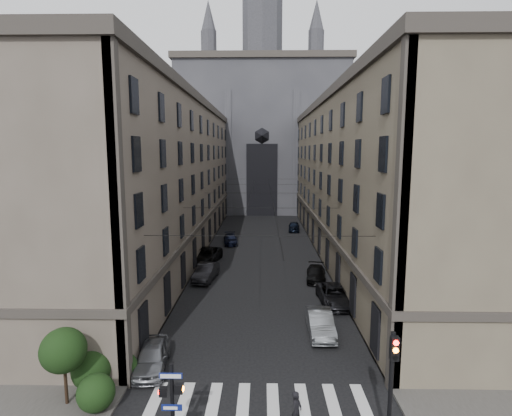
# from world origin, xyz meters

# --- Properties ---
(sidewalk_left) EXTENTS (7.00, 80.00, 0.15)m
(sidewalk_left) POSITION_xyz_m (-10.50, 36.00, 0.07)
(sidewalk_left) COLOR #383533
(sidewalk_left) RESTS_ON ground
(sidewalk_right) EXTENTS (7.00, 80.00, 0.15)m
(sidewalk_right) POSITION_xyz_m (10.50, 36.00, 0.07)
(sidewalk_right) COLOR #383533
(sidewalk_right) RESTS_ON ground
(zebra_crossing) EXTENTS (11.00, 3.20, 0.01)m
(zebra_crossing) POSITION_xyz_m (0.00, 5.00, 0.01)
(zebra_crossing) COLOR beige
(zebra_crossing) RESTS_ON ground
(building_left) EXTENTS (13.60, 60.60, 18.85)m
(building_left) POSITION_xyz_m (-13.44, 36.00, 9.34)
(building_left) COLOR brown
(building_left) RESTS_ON ground
(building_right) EXTENTS (13.60, 60.60, 18.85)m
(building_right) POSITION_xyz_m (13.44, 36.00, 9.34)
(building_right) COLOR brown
(building_right) RESTS_ON ground
(gothic_tower) EXTENTS (35.00, 23.00, 58.00)m
(gothic_tower) POSITION_xyz_m (0.00, 74.96, 17.80)
(gothic_tower) COLOR #2D2D33
(gothic_tower) RESTS_ON ground
(pedestrian_signal_left) EXTENTS (1.02, 0.38, 4.00)m
(pedestrian_signal_left) POSITION_xyz_m (-3.51, 1.50, 2.32)
(pedestrian_signal_left) COLOR black
(pedestrian_signal_left) RESTS_ON ground
(traffic_light_right) EXTENTS (0.34, 0.50, 5.20)m
(traffic_light_right) POSITION_xyz_m (5.60, 1.92, 3.29)
(traffic_light_right) COLOR black
(traffic_light_right) RESTS_ON ground
(shrub_cluster) EXTENTS (3.90, 4.40, 3.90)m
(shrub_cluster) POSITION_xyz_m (-8.72, 5.01, 1.80)
(shrub_cluster) COLOR black
(shrub_cluster) RESTS_ON sidewalk_left
(tram_wires) EXTENTS (14.00, 60.00, 0.43)m
(tram_wires) POSITION_xyz_m (0.00, 35.63, 7.25)
(tram_wires) COLOR black
(tram_wires) RESTS_ON ground
(car_left_near) EXTENTS (2.30, 4.66, 1.53)m
(car_left_near) POSITION_xyz_m (-6.20, 8.00, 0.76)
(car_left_near) COLOR slate
(car_left_near) RESTS_ON ground
(car_left_midnear) EXTENTS (2.30, 5.02, 1.60)m
(car_left_midnear) POSITION_xyz_m (-5.38, 24.23, 0.80)
(car_left_midnear) COLOR black
(car_left_midnear) RESTS_ON ground
(car_left_midfar) EXTENTS (3.35, 6.12, 1.62)m
(car_left_midfar) POSITION_xyz_m (-6.20, 30.52, 0.81)
(car_left_midfar) COLOR black
(car_left_midfar) RESTS_ON ground
(car_left_far) EXTENTS (2.39, 4.68, 1.30)m
(car_left_far) POSITION_xyz_m (-4.20, 39.73, 0.65)
(car_left_far) COLOR black
(car_left_far) RESTS_ON ground
(car_right_near) EXTENTS (1.68, 4.79, 1.58)m
(car_right_near) POSITION_xyz_m (4.20, 12.66, 0.79)
(car_right_near) COLOR gray
(car_right_near) RESTS_ON ground
(car_right_midnear) EXTENTS (2.58, 5.44, 1.50)m
(car_right_midnear) POSITION_xyz_m (6.17, 18.17, 0.75)
(car_right_midnear) COLOR black
(car_right_midnear) RESTS_ON ground
(car_right_midfar) EXTENTS (2.38, 4.72, 1.31)m
(car_right_midfar) POSITION_xyz_m (5.46, 24.33, 0.66)
(car_right_midfar) COLOR black
(car_right_midfar) RESTS_ON ground
(car_right_far) EXTENTS (2.06, 4.40, 1.46)m
(car_right_far) POSITION_xyz_m (5.16, 48.74, 0.73)
(car_right_far) COLOR black
(car_right_far) RESTS_ON ground
(pedestrian) EXTENTS (0.68, 0.80, 1.85)m
(pedestrian) POSITION_xyz_m (1.76, 3.00, 0.92)
(pedestrian) COLOR black
(pedestrian) RESTS_ON ground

